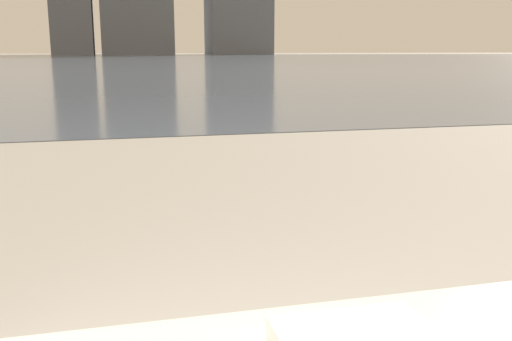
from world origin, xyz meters
TOP-DOWN VIEW (x-y plane):
  - harbor_water at (0.00, 62.00)m, footprint 180.00×110.00m

SIDE VIEW (x-z plane):
  - harbor_water at x=0.00m, z-range 0.00..0.01m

